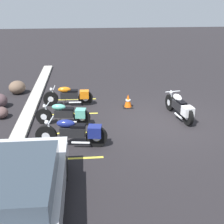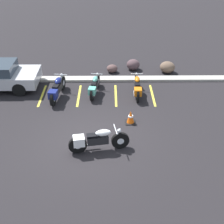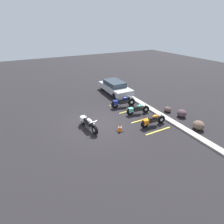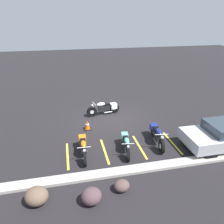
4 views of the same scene
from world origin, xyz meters
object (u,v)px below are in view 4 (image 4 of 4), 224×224
Objects in this scene: parked_bike_0 at (157,134)px; parked_bike_1 at (126,143)px; landscape_rock_1 at (37,196)px; landscape_rock_3 at (91,196)px; parked_bike_2 at (83,146)px; motorcycle_white_featured at (105,108)px; landscape_rock_2 at (122,186)px; traffic_cone at (87,125)px.

parked_bike_0 reaches higher than parked_bike_1.
landscape_rock_1 reaches higher than landscape_rock_3.
parked_bike_2 is 3.14m from landscape_rock_1.
parked_bike_0 is at bearing -139.35° from landscape_rock_3.
parked_bike_0 is at bearing 106.69° from motorcycle_white_featured.
parked_bike_1 reaches higher than landscape_rock_2.
parked_bike_0 reaches higher than landscape_rock_2.
landscape_rock_1 is at bearing 65.09° from traffic_cone.
landscape_rock_3 is (0.01, 2.93, -0.14)m from parked_bike_2.
parked_bike_1 is 3.48× the size of traffic_cone.
motorcycle_white_featured is 3.68× the size of landscape_rock_2.
parked_bike_1 is 3.33× the size of landscape_rock_2.
traffic_cone is (-0.46, -5.29, -0.03)m from landscape_rock_3.
landscape_rock_2 is at bearing 25.28° from parked_bike_2.
traffic_cone is at bearing -114.91° from landscape_rock_1.
parked_bike_0 is 1.14× the size of parked_bike_1.
landscape_rock_1 is (3.61, 6.68, -0.15)m from motorcycle_white_featured.
motorcycle_white_featured is 0.97× the size of parked_bike_0.
landscape_rock_3 is 5.31m from traffic_cone.
traffic_cone is (-2.28, -4.90, -0.04)m from landscape_rock_1.
landscape_rock_1 is 5.40m from traffic_cone.
parked_bike_0 is 3.83m from landscape_rock_2.
landscape_rock_3 is at bearing 85.06° from traffic_cone.
landscape_rock_1 is (1.83, 2.54, -0.13)m from parked_bike_2.
parked_bike_1 is 3.46m from landscape_rock_3.
parked_bike_2 is (1.78, 4.13, -0.02)m from motorcycle_white_featured.
parked_bike_2 is at bearing 57.15° from motorcycle_white_featured.
motorcycle_white_featured reaches higher than parked_bike_2.
motorcycle_white_featured reaches higher than landscape_rock_2.
parked_bike_1 is at bearing 122.14° from traffic_cone.
motorcycle_white_featured is 7.59m from landscape_rock_1.
parked_bike_1 is at bearing -125.48° from landscape_rock_3.
motorcycle_white_featured is at bearing -104.21° from landscape_rock_3.
parked_bike_1 reaches higher than traffic_cone.
parked_bike_1 is 0.95× the size of parked_bike_2.
landscape_rock_3 is (2.01, 2.82, -0.12)m from parked_bike_1.
parked_bike_1 is at bearing -108.99° from landscape_rock_2.
parked_bike_1 is (1.70, 0.36, -0.06)m from parked_bike_0.
motorcycle_white_featured reaches higher than landscape_rock_3.
landscape_rock_2 is (2.55, 2.84, -0.26)m from parked_bike_0.
parked_bike_1 is 2.00m from parked_bike_2.
parked_bike_2 is at bearing -84.26° from parked_bike_1.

